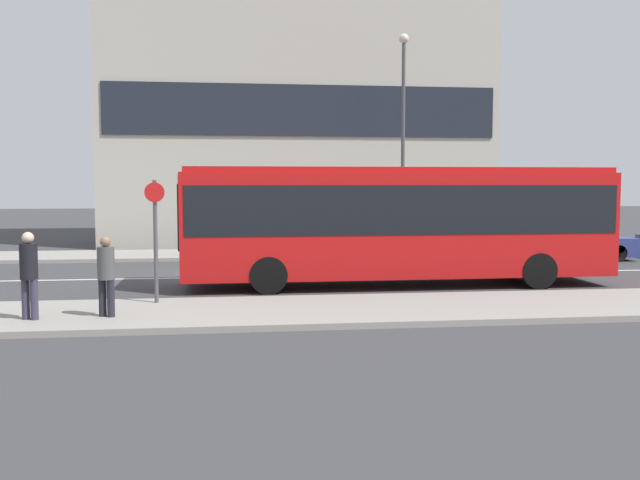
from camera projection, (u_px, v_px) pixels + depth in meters
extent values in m
plane|color=#3A3A3D|center=(203.00, 278.00, 21.15)|extent=(120.00, 120.00, 0.00)
cube|color=gray|center=(193.00, 314.00, 14.97)|extent=(44.00, 3.50, 0.13)
cube|color=gray|center=(208.00, 255.00, 27.32)|extent=(44.00, 3.50, 0.13)
cube|color=silver|center=(203.00, 278.00, 21.15)|extent=(41.80, 0.16, 0.01)
cube|color=#B7B2A3|center=(297.00, 12.00, 33.07)|extent=(17.61, 5.79, 21.51)
cube|color=#1E232D|center=(304.00, 110.00, 30.57)|extent=(16.91, 0.08, 2.20)
cube|color=red|center=(397.00, 224.00, 19.47)|extent=(11.57, 2.48, 2.77)
cube|color=black|center=(397.00, 208.00, 19.43)|extent=(11.34, 2.51, 1.27)
cube|color=red|center=(397.00, 170.00, 19.35)|extent=(11.40, 2.28, 0.14)
cube|color=black|center=(181.00, 216.00, 18.69)|extent=(0.05, 2.18, 1.66)
cube|color=yellow|center=(180.00, 180.00, 18.62)|extent=(0.04, 1.74, 0.32)
cylinder|color=black|center=(268.00, 275.00, 17.98)|extent=(0.96, 0.28, 0.96)
cylinder|color=black|center=(264.00, 265.00, 20.21)|extent=(0.96, 0.28, 0.96)
cylinder|color=black|center=(538.00, 271.00, 18.91)|extent=(0.96, 0.28, 0.96)
cylinder|color=black|center=(505.00, 262.00, 21.15)|extent=(0.96, 0.28, 0.96)
cube|color=navy|center=(573.00, 246.00, 26.09)|extent=(4.12, 1.89, 0.68)
cube|color=#21262B|center=(570.00, 229.00, 26.02)|extent=(2.27, 1.66, 0.59)
cylinder|color=black|center=(618.00, 253.00, 25.43)|extent=(0.60, 0.18, 0.60)
cylinder|color=black|center=(594.00, 249.00, 27.12)|extent=(0.60, 0.18, 0.60)
cylinder|color=black|center=(550.00, 254.00, 25.09)|extent=(0.60, 0.18, 0.60)
cylinder|color=black|center=(530.00, 250.00, 26.78)|extent=(0.60, 0.18, 0.60)
cylinder|color=#383347|center=(26.00, 299.00, 13.99)|extent=(0.15, 0.15, 0.80)
cylinder|color=#383347|center=(34.00, 300.00, 13.94)|extent=(0.15, 0.15, 0.80)
cylinder|color=black|center=(29.00, 261.00, 13.90)|extent=(0.34, 0.34, 0.70)
sphere|color=beige|center=(28.00, 238.00, 13.87)|extent=(0.23, 0.23, 0.23)
cylinder|color=#23232D|center=(111.00, 298.00, 14.24)|extent=(0.15, 0.15, 0.75)
cylinder|color=#23232D|center=(103.00, 298.00, 14.31)|extent=(0.15, 0.15, 0.75)
cylinder|color=#4C4C4C|center=(106.00, 263.00, 14.22)|extent=(0.34, 0.34, 0.65)
sphere|color=#936B4C|center=(105.00, 242.00, 14.18)|extent=(0.21, 0.21, 0.21)
cylinder|color=#4C4C51|center=(156.00, 242.00, 15.88)|extent=(0.09, 0.09, 2.74)
cylinder|color=red|center=(154.00, 192.00, 15.73)|extent=(0.44, 0.03, 0.44)
cylinder|color=#4C4C51|center=(403.00, 148.00, 26.98)|extent=(0.14, 0.14, 7.97)
sphere|color=silver|center=(404.00, 39.00, 26.65)|extent=(0.36, 0.36, 0.36)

